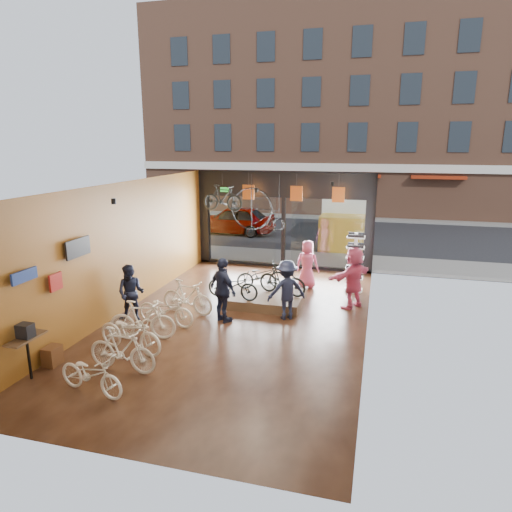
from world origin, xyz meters
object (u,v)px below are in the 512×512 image
at_px(display_bike_left, 233,285).
at_px(customer_1, 131,293).
at_px(floor_bike_2, 130,333).
at_px(customer_2, 223,290).
at_px(sunglasses_rack, 355,263).
at_px(customer_5, 353,278).
at_px(floor_bike_0, 91,374).
at_px(customer_3, 287,290).
at_px(penny_farthing, 260,211).
at_px(street_car, 233,220).
at_px(floor_bike_5, 187,297).
at_px(display_bike_mid, 282,280).
at_px(customer_4, 307,264).
at_px(display_platform, 264,299).
at_px(floor_bike_4, 166,310).
at_px(hung_bike, 222,198).
at_px(box_truck, 345,220).
at_px(floor_bike_3, 142,320).
at_px(display_bike_right, 261,276).
at_px(floor_bike_1, 122,350).

distance_m(display_bike_left, customer_1, 2.96).
height_order(floor_bike_2, display_bike_left, display_bike_left).
relative_size(floor_bike_2, customer_2, 1.00).
bearing_deg(sunglasses_rack, customer_5, -92.41).
xyz_separation_m(floor_bike_0, customer_3, (2.95, 4.94, 0.43)).
xyz_separation_m(floor_bike_0, penny_farthing, (1.18, 8.73, 2.08)).
height_order(street_car, floor_bike_5, street_car).
bearing_deg(street_car, customer_2, 16.71).
xyz_separation_m(floor_bike_0, display_bike_mid, (2.57, 6.12, 0.36)).
relative_size(customer_2, customer_4, 1.10).
distance_m(floor_bike_2, display_platform, 4.69).
bearing_deg(customer_4, penny_farthing, -14.01).
distance_m(floor_bike_4, customer_2, 1.65).
distance_m(floor_bike_0, display_platform, 6.33).
height_order(floor_bike_2, floor_bike_5, floor_bike_5).
xyz_separation_m(display_bike_left, customer_3, (1.73, -0.41, 0.12)).
relative_size(customer_3, sunglasses_rack, 0.85).
bearing_deg(sunglasses_rack, customer_1, -148.24).
height_order(sunglasses_rack, hung_bike, hung_bike).
bearing_deg(floor_bike_5, hung_bike, 13.60).
bearing_deg(customer_1, box_truck, 57.77).
relative_size(floor_bike_0, penny_farthing, 0.83).
distance_m(floor_bike_3, customer_1, 1.43).
bearing_deg(display_bike_right, floor_bike_5, 115.17).
xyz_separation_m(floor_bike_1, floor_bike_3, (-0.41, 1.63, 0.02)).
xyz_separation_m(street_car, customer_1, (1.14, -12.74, 0.03)).
xyz_separation_m(floor_bike_0, hung_bike, (-0.21, 8.61, 2.51)).
height_order(customer_4, penny_farthing, penny_farthing).
xyz_separation_m(floor_bike_3, penny_farthing, (1.49, 6.11, 1.99)).
bearing_deg(street_car, floor_bike_0, 8.16).
relative_size(floor_bike_2, customer_4, 1.11).
bearing_deg(sunglasses_rack, display_bike_right, -158.80).
bearing_deg(street_car, penny_farthing, 24.68).
relative_size(floor_bike_4, customer_5, 0.91).
height_order(box_truck, floor_bike_1, box_truck).
bearing_deg(customer_5, customer_4, -98.74).
xyz_separation_m(floor_bike_1, customer_3, (2.85, 3.96, 0.36)).
bearing_deg(customer_3, floor_bike_2, 15.17).
bearing_deg(customer_4, customer_3, 95.93).
bearing_deg(display_bike_left, display_bike_right, -17.31).
distance_m(customer_1, customer_3, 4.36).
relative_size(floor_bike_4, customer_1, 1.06).
relative_size(floor_bike_5, penny_farthing, 0.87).
height_order(floor_bike_1, sunglasses_rack, sunglasses_rack).
bearing_deg(floor_bike_0, customer_5, -25.17).
xyz_separation_m(floor_bike_0, floor_bike_3, (-0.31, 2.62, 0.10)).
height_order(display_bike_right, customer_1, customer_1).
distance_m(floor_bike_5, customer_4, 4.53).
bearing_deg(display_bike_right, display_platform, 177.79).
xyz_separation_m(box_truck, floor_bike_2, (-3.98, -13.52, -0.73)).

